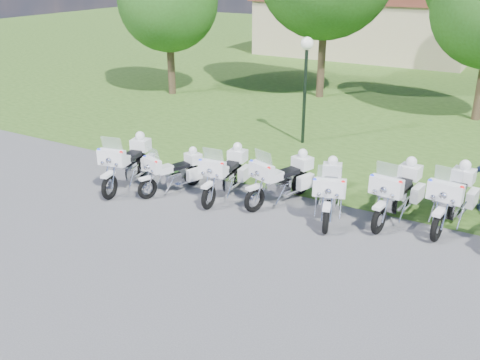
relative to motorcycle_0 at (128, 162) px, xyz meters
The scene contains 11 objects.
ground 4.90m from the motorcycle_0, 15.14° to the right, with size 100.00×100.00×0.00m, color #4F4F53.
grass_lawn 26.17m from the motorcycle_0, 79.70° to the left, with size 100.00×48.00×0.01m, color #33571B.
motorcycle_0 is the anchor object (origin of this frame).
motorcycle_1 1.45m from the motorcycle_0, 12.89° to the left, with size 1.17×2.06×1.45m.
motorcycle_2 2.96m from the motorcycle_0, 15.36° to the left, with size 0.89×2.42×1.63m.
motorcycle_3 4.57m from the motorcycle_0, 15.09° to the left, with size 1.32×2.35×1.65m.
motorcycle_4 5.92m from the motorcycle_0, ahead, with size 1.27×2.39×1.66m.
motorcycle_5 7.58m from the motorcycle_0, 13.21° to the left, with size 1.03×2.59×1.74m.
motorcycle_6 8.90m from the motorcycle_0, 13.41° to the left, with size 1.02×2.65×1.78m.
lamp_post 7.14m from the motorcycle_0, 65.34° to the left, with size 0.44×0.44×3.77m.
building_west 26.80m from the motorcycle_0, 92.84° to the left, with size 14.56×8.32×4.10m.
Camera 1 is at (5.42, -9.76, 6.15)m, focal length 40.00 mm.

